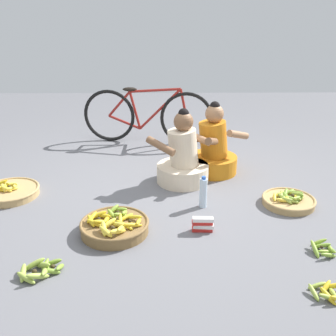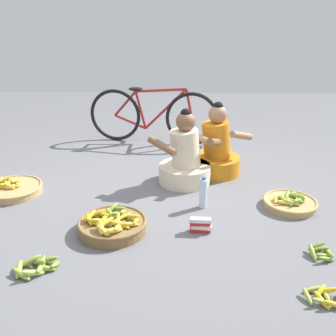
{
  "view_description": "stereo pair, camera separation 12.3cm",
  "coord_description": "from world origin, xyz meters",
  "px_view_note": "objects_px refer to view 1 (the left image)",
  "views": [
    {
      "loc": [
        -0.04,
        -3.25,
        1.58
      ],
      "look_at": [
        0.0,
        -0.2,
        0.35
      ],
      "focal_mm": 40.87,
      "sensor_mm": 36.0,
      "label": 1
    },
    {
      "loc": [
        0.08,
        -3.24,
        1.58
      ],
      "look_at": [
        0.0,
        -0.2,
        0.35
      ],
      "focal_mm": 40.87,
      "sensor_mm": 36.0,
      "label": 2
    }
  ],
  "objects_px": {
    "banana_basket_back_left": "(114,226)",
    "water_bottle": "(203,193)",
    "loose_bananas_front_right": "(323,249)",
    "bicycle_leaning": "(147,116)",
    "banana_basket_back_right": "(9,191)",
    "loose_bananas_mid_left": "(40,270)",
    "vendor_woman_front": "(183,160)",
    "banana_basket_front_center": "(289,200)",
    "vendor_woman_behind": "(213,151)",
    "packet_carton_stack": "(203,224)",
    "loose_bananas_near_vendor": "(329,292)"
  },
  "relations": [
    {
      "from": "loose_bananas_front_right",
      "to": "bicycle_leaning",
      "type": "bearing_deg",
      "value": 118.03
    },
    {
      "from": "banana_basket_front_center",
      "to": "loose_bananas_front_right",
      "type": "relative_size",
      "value": 2.28
    },
    {
      "from": "banana_basket_back_left",
      "to": "loose_bananas_front_right",
      "type": "relative_size",
      "value": 2.6
    },
    {
      "from": "vendor_woman_front",
      "to": "loose_bananas_front_right",
      "type": "bearing_deg",
      "value": -53.04
    },
    {
      "from": "vendor_woman_behind",
      "to": "banana_basket_back_right",
      "type": "height_order",
      "value": "vendor_woman_behind"
    },
    {
      "from": "bicycle_leaning",
      "to": "banana_basket_back_left",
      "type": "relative_size",
      "value": 3.15
    },
    {
      "from": "vendor_woman_front",
      "to": "loose_bananas_mid_left",
      "type": "height_order",
      "value": "vendor_woman_front"
    },
    {
      "from": "banana_basket_back_right",
      "to": "packet_carton_stack",
      "type": "distance_m",
      "value": 1.86
    },
    {
      "from": "bicycle_leaning",
      "to": "loose_bananas_near_vendor",
      "type": "relative_size",
      "value": 7.3
    },
    {
      "from": "banana_basket_back_left",
      "to": "banana_basket_back_right",
      "type": "distance_m",
      "value": 1.25
    },
    {
      "from": "bicycle_leaning",
      "to": "banana_basket_back_left",
      "type": "distance_m",
      "value": 2.27
    },
    {
      "from": "vendor_woman_behind",
      "to": "loose_bananas_near_vendor",
      "type": "relative_size",
      "value": 3.32
    },
    {
      "from": "vendor_woman_front",
      "to": "loose_bananas_mid_left",
      "type": "distance_m",
      "value": 1.79
    },
    {
      "from": "vendor_woman_behind",
      "to": "packet_carton_stack",
      "type": "bearing_deg",
      "value": -100.3
    },
    {
      "from": "loose_bananas_near_vendor",
      "to": "water_bottle",
      "type": "height_order",
      "value": "water_bottle"
    },
    {
      "from": "loose_bananas_front_right",
      "to": "water_bottle",
      "type": "height_order",
      "value": "water_bottle"
    },
    {
      "from": "banana_basket_back_right",
      "to": "water_bottle",
      "type": "height_order",
      "value": "water_bottle"
    },
    {
      "from": "vendor_woman_front",
      "to": "loose_bananas_front_right",
      "type": "relative_size",
      "value": 3.67
    },
    {
      "from": "vendor_woman_behind",
      "to": "loose_bananas_front_right",
      "type": "bearing_deg",
      "value": -67.82
    },
    {
      "from": "packet_carton_stack",
      "to": "loose_bananas_mid_left",
      "type": "bearing_deg",
      "value": -155.05
    },
    {
      "from": "vendor_woman_behind",
      "to": "bicycle_leaning",
      "type": "xyz_separation_m",
      "value": [
        -0.73,
        1.02,
        0.12
      ]
    },
    {
      "from": "banana_basket_front_center",
      "to": "packet_carton_stack",
      "type": "height_order",
      "value": "banana_basket_front_center"
    },
    {
      "from": "loose_bananas_front_right",
      "to": "loose_bananas_near_vendor",
      "type": "bearing_deg",
      "value": -107.17
    },
    {
      "from": "vendor_woman_behind",
      "to": "water_bottle",
      "type": "height_order",
      "value": "vendor_woman_behind"
    },
    {
      "from": "vendor_woman_behind",
      "to": "packet_carton_stack",
      "type": "height_order",
      "value": "vendor_woman_behind"
    },
    {
      "from": "vendor_woman_front",
      "to": "water_bottle",
      "type": "distance_m",
      "value": 0.57
    },
    {
      "from": "loose_bananas_front_right",
      "to": "loose_bananas_mid_left",
      "type": "height_order",
      "value": "loose_bananas_mid_left"
    },
    {
      "from": "banana_basket_back_right",
      "to": "loose_bananas_mid_left",
      "type": "bearing_deg",
      "value": -61.54
    },
    {
      "from": "banana_basket_back_right",
      "to": "loose_bananas_near_vendor",
      "type": "height_order",
      "value": "banana_basket_back_right"
    },
    {
      "from": "banana_basket_front_center",
      "to": "packet_carton_stack",
      "type": "relative_size",
      "value": 2.74
    },
    {
      "from": "bicycle_leaning",
      "to": "packet_carton_stack",
      "type": "height_order",
      "value": "bicycle_leaning"
    },
    {
      "from": "loose_bananas_mid_left",
      "to": "vendor_woman_behind",
      "type": "bearing_deg",
      "value": 52.3
    },
    {
      "from": "loose_bananas_front_right",
      "to": "water_bottle",
      "type": "xyz_separation_m",
      "value": [
        -0.79,
        0.71,
        0.11
      ]
    },
    {
      "from": "loose_bananas_front_right",
      "to": "water_bottle",
      "type": "distance_m",
      "value": 1.07
    },
    {
      "from": "banana_basket_back_right",
      "to": "loose_bananas_mid_left",
      "type": "distance_m",
      "value": 1.33
    },
    {
      "from": "banana_basket_back_left",
      "to": "water_bottle",
      "type": "bearing_deg",
      "value": 30.23
    },
    {
      "from": "vendor_woman_behind",
      "to": "water_bottle",
      "type": "relative_size",
      "value": 2.66
    },
    {
      "from": "vendor_woman_behind",
      "to": "loose_bananas_near_vendor",
      "type": "bearing_deg",
      "value": -76.46
    },
    {
      "from": "banana_basket_back_left",
      "to": "water_bottle",
      "type": "height_order",
      "value": "water_bottle"
    },
    {
      "from": "banana_basket_back_right",
      "to": "packet_carton_stack",
      "type": "xyz_separation_m",
      "value": [
        1.75,
        -0.65,
        0.01
      ]
    },
    {
      "from": "vendor_woman_behind",
      "to": "loose_bananas_mid_left",
      "type": "bearing_deg",
      "value": -127.7
    },
    {
      "from": "bicycle_leaning",
      "to": "water_bottle",
      "type": "relative_size",
      "value": 5.86
    },
    {
      "from": "loose_bananas_mid_left",
      "to": "water_bottle",
      "type": "height_order",
      "value": "water_bottle"
    },
    {
      "from": "bicycle_leaning",
      "to": "banana_basket_front_center",
      "type": "relative_size",
      "value": 3.6
    },
    {
      "from": "vendor_woman_front",
      "to": "loose_bananas_front_right",
      "type": "height_order",
      "value": "vendor_woman_front"
    },
    {
      "from": "banana_basket_back_left",
      "to": "bicycle_leaning",
      "type": "bearing_deg",
      "value": 85.58
    },
    {
      "from": "banana_basket_back_left",
      "to": "banana_basket_front_center",
      "type": "bearing_deg",
      "value": 16.78
    },
    {
      "from": "bicycle_leaning",
      "to": "banana_basket_back_left",
      "type": "bearing_deg",
      "value": -94.42
    },
    {
      "from": "vendor_woman_front",
      "to": "water_bottle",
      "type": "xyz_separation_m",
      "value": [
        0.15,
        -0.54,
        -0.1
      ]
    },
    {
      "from": "loose_bananas_mid_left",
      "to": "packet_carton_stack",
      "type": "height_order",
      "value": "packet_carton_stack"
    }
  ]
}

